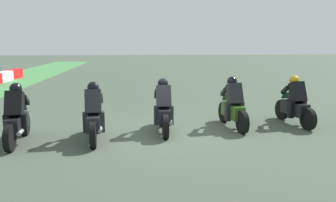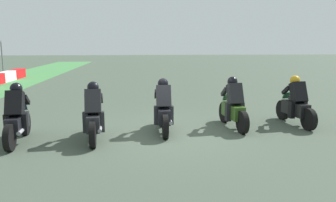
% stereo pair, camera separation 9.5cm
% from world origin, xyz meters
% --- Properties ---
extents(ground_plane, '(120.00, 120.00, 0.00)m').
position_xyz_m(ground_plane, '(0.00, 0.00, 0.00)').
color(ground_plane, '#424F41').
extents(rider_lane_a, '(2.04, 0.58, 1.51)m').
position_xyz_m(rider_lane_a, '(0.62, -4.01, 0.62)').
color(rider_lane_a, black).
rests_on(rider_lane_a, ground_plane).
extents(rider_lane_b, '(2.04, 0.57, 1.51)m').
position_xyz_m(rider_lane_b, '(0.42, -2.00, 0.62)').
color(rider_lane_b, black).
rests_on(rider_lane_b, ground_plane).
extents(rider_lane_c, '(2.04, 0.54, 1.51)m').
position_xyz_m(rider_lane_c, '(0.13, 0.08, 0.62)').
color(rider_lane_c, black).
rests_on(rider_lane_c, ground_plane).
extents(rider_lane_d, '(2.04, 0.55, 1.51)m').
position_xyz_m(rider_lane_d, '(-0.51, 1.92, 0.62)').
color(rider_lane_d, black).
rests_on(rider_lane_d, ground_plane).
extents(rider_lane_e, '(2.04, 0.55, 1.51)m').
position_xyz_m(rider_lane_e, '(-0.59, 3.80, 0.62)').
color(rider_lane_e, black).
rests_on(rider_lane_e, ground_plane).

